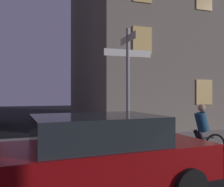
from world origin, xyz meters
TOP-DOWN VIEW (x-y plane):
  - sidewalk_kerb at (0.00, 7.11)m, footprint 40.00×3.41m
  - signpost at (-0.97, 6.10)m, footprint 1.72×1.40m
  - car_near_left at (-3.08, 2.62)m, footprint 4.71×2.30m
  - cyclist at (0.61, 4.32)m, footprint 1.82×0.35m
  - building_right_block at (5.44, 13.03)m, footprint 13.08×9.75m

SIDE VIEW (x-z plane):
  - sidewalk_kerb at x=0.00m, z-range 0.00..0.14m
  - cyclist at x=0.61m, z-range -0.06..1.55m
  - car_near_left at x=-3.08m, z-range 0.05..1.56m
  - signpost at x=-0.97m, z-range 0.53..4.55m
  - building_right_block at x=5.44m, z-range 0.00..16.67m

